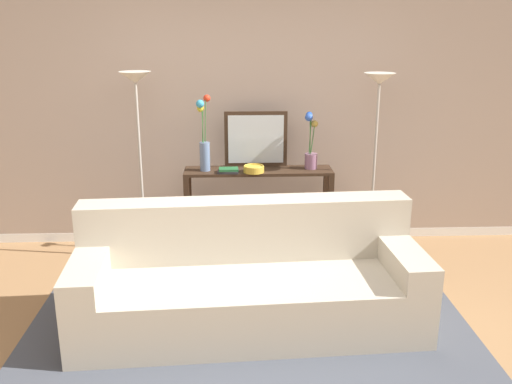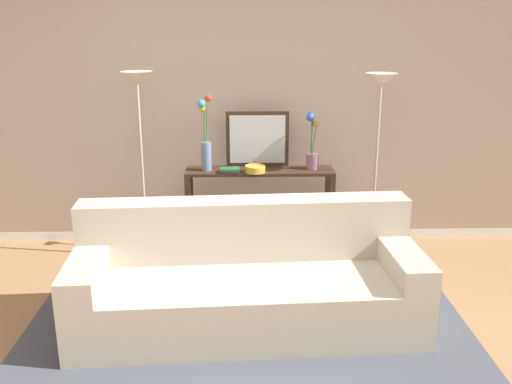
% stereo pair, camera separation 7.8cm
% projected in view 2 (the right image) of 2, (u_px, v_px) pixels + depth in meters
% --- Properties ---
extents(ground_plane, '(16.00, 16.00, 0.02)m').
position_uv_depth(ground_plane, '(238.00, 365.00, 3.69)').
color(ground_plane, '#9E754C').
extents(back_wall, '(12.00, 0.15, 2.91)m').
position_uv_depth(back_wall, '(238.00, 96.00, 5.46)').
color(back_wall, white).
rests_on(back_wall, ground).
extents(area_rug, '(3.23, 1.73, 0.01)m').
position_uv_depth(area_rug, '(248.00, 333.00, 4.04)').
color(area_rug, '#474C56').
rests_on(area_rug, ground).
extents(couch, '(2.52, 1.04, 0.88)m').
position_uv_depth(couch, '(247.00, 284.00, 4.11)').
color(couch, '#BCB29E').
rests_on(couch, ground).
extents(console_table, '(1.38, 0.32, 0.82)m').
position_uv_depth(console_table, '(260.00, 196.00, 5.33)').
color(console_table, '#382619').
rests_on(console_table, ground).
extents(floor_lamp_left, '(0.28, 0.28, 1.73)m').
position_uv_depth(floor_lamp_left, '(139.00, 114.00, 4.98)').
color(floor_lamp_left, '#B7B2A8').
rests_on(floor_lamp_left, ground).
extents(floor_lamp_right, '(0.28, 0.28, 1.71)m').
position_uv_depth(floor_lamp_right, '(379.00, 115.00, 5.03)').
color(floor_lamp_right, '#B7B2A8').
rests_on(floor_lamp_right, ground).
extents(wall_mirror, '(0.59, 0.02, 0.52)m').
position_uv_depth(wall_mirror, '(257.00, 139.00, 5.30)').
color(wall_mirror, '#382619').
rests_on(wall_mirror, console_table).
extents(vase_tall_flowers, '(0.13, 0.10, 0.70)m').
position_uv_depth(vase_tall_flowers, '(206.00, 141.00, 5.15)').
color(vase_tall_flowers, '#6B84AD').
rests_on(vase_tall_flowers, console_table).
extents(vase_short_flowers, '(0.13, 0.12, 0.53)m').
position_uv_depth(vase_short_flowers, '(312.00, 148.00, 5.23)').
color(vase_short_flowers, gray).
rests_on(vase_short_flowers, console_table).
extents(fruit_bowl, '(0.19, 0.19, 0.06)m').
position_uv_depth(fruit_bowl, '(255.00, 169.00, 5.16)').
color(fruit_bowl, gold).
rests_on(fruit_bowl, console_table).
extents(book_stack, '(0.20, 0.14, 0.04)m').
position_uv_depth(book_stack, '(230.00, 170.00, 5.15)').
color(book_stack, '#2D2D33').
rests_on(book_stack, console_table).
extents(book_row_under_console, '(0.44, 0.18, 0.12)m').
position_uv_depth(book_row_under_console, '(224.00, 247.00, 5.47)').
color(book_row_under_console, '#6B3360').
rests_on(book_row_under_console, ground).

